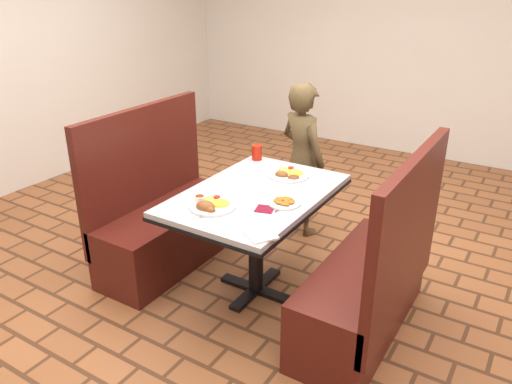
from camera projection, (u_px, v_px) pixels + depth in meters
dining_table at (256, 206)px, 3.21m from camera, size 0.81×1.21×0.75m
booth_bench_left at (165, 221)px, 3.73m from camera, size 0.47×1.20×1.17m
booth_bench_right at (370, 285)px, 2.96m from camera, size 0.47×1.20×1.17m
diner_person at (302, 160)px, 4.08m from camera, size 0.54×0.45×1.27m
near_dinner_plate at (211, 203)px, 2.95m from camera, size 0.28×0.28×0.09m
far_dinner_plate at (289, 173)px, 3.42m from camera, size 0.28×0.28×0.07m
plantain_plate at (284, 202)px, 3.00m from camera, size 0.20×0.20×0.03m
maroon_napkin at (265, 209)px, 2.94m from camera, size 0.13×0.13×0.00m
spoon_utensil at (281, 208)px, 2.94m from camera, size 0.01×0.14×0.00m
red_tumbler at (257, 152)px, 3.72m from camera, size 0.07×0.07×0.11m
paper_napkin at (259, 233)px, 2.66m from camera, size 0.24×0.23×0.01m
knife_utensil at (206, 211)px, 2.90m from camera, size 0.04×0.17×0.00m
fork_utensil at (203, 208)px, 2.94m from camera, size 0.08×0.13×0.00m
lettuce_shreds at (266, 190)px, 3.20m from camera, size 0.28×0.32×0.00m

